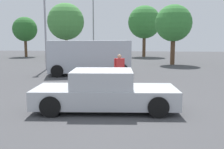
{
  "coord_description": "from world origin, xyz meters",
  "views": [
    {
      "loc": [
        0.95,
        -8.32,
        2.33
      ],
      "look_at": [
        -0.17,
        1.88,
        0.9
      ],
      "focal_mm": 41.19,
      "sensor_mm": 36.0,
      "label": 1
    }
  ],
  "objects": [
    {
      "name": "tree_back_right",
      "position": [
        -7.5,
        20.55,
        4.25
      ],
      "size": [
        4.14,
        4.14,
        6.33
      ],
      "color": "brown",
      "rests_on": "ground_plane"
    },
    {
      "name": "light_post_near",
      "position": [
        -4.49,
        21.42,
        4.96
      ],
      "size": [
        0.44,
        0.44,
        7.47
      ],
      "color": "gray",
      "rests_on": "ground_plane"
    },
    {
      "name": "tree_back_center",
      "position": [
        3.87,
        15.43,
        3.69
      ],
      "size": [
        3.27,
        3.27,
        5.35
      ],
      "color": "brown",
      "rests_on": "ground_plane"
    },
    {
      "name": "van_white",
      "position": [
        -2.4,
        8.18,
        1.2
      ],
      "size": [
        5.58,
        3.39,
        2.22
      ],
      "rotation": [
        0.0,
        0.0,
        3.41
      ],
      "color": "#B2B7C1",
      "rests_on": "ground_plane"
    },
    {
      "name": "light_post_far",
      "position": [
        -6.18,
        10.61,
        5.05
      ],
      "size": [
        0.44,
        0.44,
        7.64
      ],
      "color": "gray",
      "rests_on": "ground_plane"
    },
    {
      "name": "ground_plane",
      "position": [
        0.0,
        0.0,
        0.0
      ],
      "size": [
        80.0,
        80.0,
        0.0
      ],
      "primitive_type": "plane",
      "color": "#424244"
    },
    {
      "name": "tree_far_right",
      "position": [
        -13.88,
        23.8,
        3.54
      ],
      "size": [
        3.12,
        3.12,
        5.12
      ],
      "color": "brown",
      "rests_on": "ground_plane"
    },
    {
      "name": "dog",
      "position": [
        -0.01,
        2.6,
        0.25
      ],
      "size": [
        0.4,
        0.64,
        0.41
      ],
      "rotation": [
        0.0,
        0.0,
        5.09
      ],
      "color": "olive",
      "rests_on": "ground_plane"
    },
    {
      "name": "sedan_foreground",
      "position": [
        -0.2,
        -0.13,
        0.6
      ],
      "size": [
        4.75,
        2.19,
        1.32
      ],
      "rotation": [
        0.0,
        0.0,
        0.09
      ],
      "color": "#B7BABF",
      "rests_on": "ground_plane"
    },
    {
      "name": "tree_back_left",
      "position": [
        1.43,
        25.44,
        4.43
      ],
      "size": [
        4.19,
        4.19,
        6.54
      ],
      "color": "brown",
      "rests_on": "ground_plane"
    },
    {
      "name": "pedestrian",
      "position": [
        -0.12,
        4.96,
        0.9
      ],
      "size": [
        0.54,
        0.37,
        1.53
      ],
      "rotation": [
        0.0,
        0.0,
        5.09
      ],
      "color": "gray",
      "rests_on": "ground_plane"
    }
  ]
}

